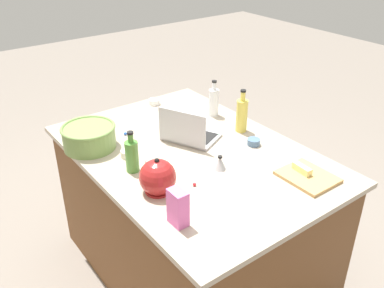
{
  "coord_description": "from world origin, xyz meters",
  "views": [
    {
      "loc": [
        -1.67,
        1.24,
        2.09
      ],
      "look_at": [
        0.0,
        0.0,
        0.95
      ],
      "focal_mm": 39.58,
      "sensor_mm": 36.0,
      "label": 1
    }
  ],
  "objects_px": {
    "ramekin_wide": "(254,142)",
    "kitchen_timer": "(220,163)",
    "laptop": "(188,134)",
    "bottle_vinegar": "(214,102)",
    "kettle": "(158,177)",
    "cutting_board": "(308,177)",
    "ramekin_small": "(128,154)",
    "ramekin_medium": "(154,102)",
    "mixing_bowl_large": "(89,136)",
    "bottle_oil": "(242,115)",
    "candy_bag": "(178,208)",
    "bottle_olive": "(132,155)",
    "butter_stick_left": "(302,169)"
  },
  "relations": [
    {
      "from": "ramekin_wide",
      "to": "kitchen_timer",
      "type": "bearing_deg",
      "value": 104.26
    },
    {
      "from": "laptop",
      "to": "kitchen_timer",
      "type": "distance_m",
      "value": 0.36
    },
    {
      "from": "bottle_vinegar",
      "to": "kettle",
      "type": "relative_size",
      "value": 1.15
    },
    {
      "from": "cutting_board",
      "to": "ramekin_small",
      "type": "bearing_deg",
      "value": 40.32
    },
    {
      "from": "ramekin_small",
      "to": "ramekin_medium",
      "type": "bearing_deg",
      "value": -43.66
    },
    {
      "from": "mixing_bowl_large",
      "to": "bottle_vinegar",
      "type": "relative_size",
      "value": 1.27
    },
    {
      "from": "kettle",
      "to": "cutting_board",
      "type": "distance_m",
      "value": 0.77
    },
    {
      "from": "ramekin_medium",
      "to": "kitchen_timer",
      "type": "height_order",
      "value": "kitchen_timer"
    },
    {
      "from": "kettle",
      "to": "kitchen_timer",
      "type": "distance_m",
      "value": 0.38
    },
    {
      "from": "kettle",
      "to": "cutting_board",
      "type": "xyz_separation_m",
      "value": [
        -0.36,
        -0.67,
        -0.07
      ]
    },
    {
      "from": "kettle",
      "to": "bottle_oil",
      "type": "bearing_deg",
      "value": -72.5
    },
    {
      "from": "mixing_bowl_large",
      "to": "ramekin_small",
      "type": "height_order",
      "value": "mixing_bowl_large"
    },
    {
      "from": "ramekin_medium",
      "to": "candy_bag",
      "type": "bearing_deg",
      "value": 152.33
    },
    {
      "from": "bottle_olive",
      "to": "bottle_vinegar",
      "type": "relative_size",
      "value": 0.93
    },
    {
      "from": "kettle",
      "to": "ramekin_medium",
      "type": "height_order",
      "value": "kettle"
    },
    {
      "from": "kettle",
      "to": "kitchen_timer",
      "type": "height_order",
      "value": "kettle"
    },
    {
      "from": "kitchen_timer",
      "to": "bottle_oil",
      "type": "bearing_deg",
      "value": -56.14
    },
    {
      "from": "mixing_bowl_large",
      "to": "kitchen_timer",
      "type": "height_order",
      "value": "mixing_bowl_large"
    },
    {
      "from": "laptop",
      "to": "ramekin_wide",
      "type": "height_order",
      "value": "laptop"
    },
    {
      "from": "bottle_oil",
      "to": "kettle",
      "type": "relative_size",
      "value": 1.27
    },
    {
      "from": "butter_stick_left",
      "to": "kitchen_timer",
      "type": "bearing_deg",
      "value": 45.21
    },
    {
      "from": "bottle_vinegar",
      "to": "butter_stick_left",
      "type": "distance_m",
      "value": 0.85
    },
    {
      "from": "bottle_oil",
      "to": "butter_stick_left",
      "type": "xyz_separation_m",
      "value": [
        -0.56,
        0.09,
        -0.07
      ]
    },
    {
      "from": "butter_stick_left",
      "to": "ramekin_medium",
      "type": "xyz_separation_m",
      "value": [
        1.23,
        0.12,
        -0.02
      ]
    },
    {
      "from": "mixing_bowl_large",
      "to": "kettle",
      "type": "xyz_separation_m",
      "value": [
        -0.6,
        -0.08,
        0.01
      ]
    },
    {
      "from": "bottle_vinegar",
      "to": "kitchen_timer",
      "type": "distance_m",
      "value": 0.68
    },
    {
      "from": "bottle_olive",
      "to": "bottle_oil",
      "type": "xyz_separation_m",
      "value": [
        0.0,
        -0.77,
        0.02
      ]
    },
    {
      "from": "cutting_board",
      "to": "kitchen_timer",
      "type": "bearing_deg",
      "value": 41.55
    },
    {
      "from": "cutting_board",
      "to": "ramekin_wide",
      "type": "height_order",
      "value": "ramekin_wide"
    },
    {
      "from": "cutting_board",
      "to": "mixing_bowl_large",
      "type": "bearing_deg",
      "value": 37.86
    },
    {
      "from": "bottle_vinegar",
      "to": "ramekin_small",
      "type": "bearing_deg",
      "value": 100.82
    },
    {
      "from": "ramekin_small",
      "to": "candy_bag",
      "type": "height_order",
      "value": "candy_bag"
    },
    {
      "from": "cutting_board",
      "to": "butter_stick_left",
      "type": "bearing_deg",
      "value": 0.0
    },
    {
      "from": "ramekin_small",
      "to": "kitchen_timer",
      "type": "xyz_separation_m",
      "value": [
        -0.4,
        -0.33,
        0.02
      ]
    },
    {
      "from": "bottle_olive",
      "to": "laptop",
      "type": "bearing_deg",
      "value": -77.57
    },
    {
      "from": "cutting_board",
      "to": "bottle_olive",
      "type": "bearing_deg",
      "value": 48.59
    },
    {
      "from": "ramekin_small",
      "to": "kettle",
      "type": "bearing_deg",
      "value": 173.29
    },
    {
      "from": "bottle_vinegar",
      "to": "ramekin_medium",
      "type": "bearing_deg",
      "value": 29.19
    },
    {
      "from": "bottle_olive",
      "to": "ramekin_small",
      "type": "distance_m",
      "value": 0.17
    },
    {
      "from": "bottle_olive",
      "to": "kettle",
      "type": "bearing_deg",
      "value": -178.98
    },
    {
      "from": "mixing_bowl_large",
      "to": "laptop",
      "type": "bearing_deg",
      "value": -118.44
    },
    {
      "from": "kettle",
      "to": "ramekin_small",
      "type": "distance_m",
      "value": 0.39
    },
    {
      "from": "bottle_olive",
      "to": "candy_bag",
      "type": "distance_m",
      "value": 0.5
    },
    {
      "from": "laptop",
      "to": "mixing_bowl_large",
      "type": "height_order",
      "value": "laptop"
    },
    {
      "from": "bottle_vinegar",
      "to": "ramekin_small",
      "type": "relative_size",
      "value": 3.14
    },
    {
      "from": "laptop",
      "to": "ramekin_medium",
      "type": "height_order",
      "value": "laptop"
    },
    {
      "from": "bottle_oil",
      "to": "ramekin_small",
      "type": "distance_m",
      "value": 0.74
    },
    {
      "from": "bottle_olive",
      "to": "cutting_board",
      "type": "xyz_separation_m",
      "value": [
        -0.6,
        -0.68,
        -0.08
      ]
    },
    {
      "from": "mixing_bowl_large",
      "to": "bottle_vinegar",
      "type": "bearing_deg",
      "value": -95.73
    },
    {
      "from": "bottle_olive",
      "to": "kettle",
      "type": "xyz_separation_m",
      "value": [
        -0.24,
        -0.0,
        -0.01
      ]
    }
  ]
}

